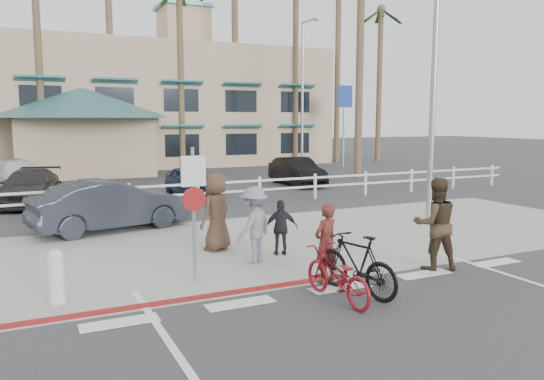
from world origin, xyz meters
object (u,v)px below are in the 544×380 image
sign_post (194,207)px  bike_black (356,264)px  bike_red (337,275)px  car_white_sedan (111,205)px

sign_post → bike_black: (2.37, -2.00, -0.89)m
sign_post → bike_red: sign_post is taller
bike_black → car_white_sedan: size_ratio=0.43×
sign_post → bike_black: 3.23m
bike_red → car_white_sedan: car_white_sedan is taller
sign_post → car_white_sedan: size_ratio=0.67×
bike_red → bike_black: 0.56m
sign_post → bike_red: 3.02m
bike_red → bike_black: bike_black is taller
car_white_sedan → sign_post: bearing=174.7°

